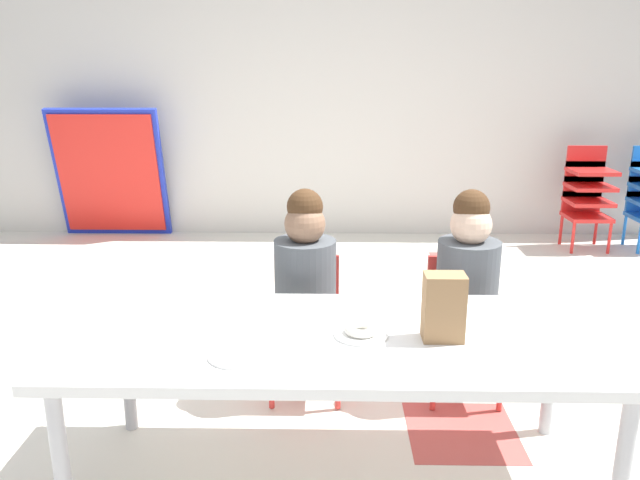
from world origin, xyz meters
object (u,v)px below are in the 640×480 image
at_px(kid_chair_red_stack, 587,191).
at_px(folded_activity_table, 110,174).
at_px(paper_plate_center_table, 238,355).
at_px(seated_child_near_camera, 305,275).
at_px(seated_child_middle_seat, 467,276).
at_px(paper_plate_near_edge, 361,334).
at_px(craft_table, 339,346).
at_px(donut_powdered_on_plate, 361,329).
at_px(paper_bag_brown, 444,307).

distance_m(kid_chair_red_stack, folded_activity_table, 3.85).
bearing_deg(paper_plate_center_table, seated_child_near_camera, 77.26).
height_order(seated_child_middle_seat, paper_plate_near_edge, seated_child_middle_seat).
distance_m(craft_table, paper_plate_center_table, 0.36).
distance_m(paper_plate_near_edge, donut_powdered_on_plate, 0.02).
distance_m(craft_table, seated_child_middle_seat, 0.81).
relative_size(seated_child_near_camera, paper_plate_near_edge, 5.10).
height_order(seated_child_near_camera, paper_bag_brown, seated_child_near_camera).
height_order(seated_child_near_camera, folded_activity_table, folded_activity_table).
height_order(kid_chair_red_stack, paper_plate_center_table, kid_chair_red_stack).
xyz_separation_m(seated_child_middle_seat, kid_chair_red_stack, (1.43, 2.34, -0.10)).
relative_size(seated_child_near_camera, seated_child_middle_seat, 1.00).
xyz_separation_m(paper_plate_center_table, donut_powdered_on_plate, (0.38, 0.16, 0.02)).
bearing_deg(kid_chair_red_stack, paper_plate_near_edge, -122.89).
relative_size(craft_table, seated_child_near_camera, 1.98).
height_order(seated_child_middle_seat, donut_powdered_on_plate, seated_child_middle_seat).
relative_size(paper_bag_brown, paper_plate_near_edge, 1.22).
bearing_deg(paper_plate_center_table, kid_chair_red_stack, 53.64).
bearing_deg(seated_child_middle_seat, donut_powdered_on_plate, -127.88).
bearing_deg(donut_powdered_on_plate, seated_child_middle_seat, 52.12).
xyz_separation_m(seated_child_middle_seat, paper_bag_brown, (-0.21, -0.63, 0.11)).
xyz_separation_m(craft_table, seated_child_middle_seat, (0.54, 0.59, 0.04)).
relative_size(craft_table, kid_chair_red_stack, 2.27).
relative_size(craft_table, seated_child_middle_seat, 1.98).
height_order(craft_table, paper_plate_near_edge, paper_plate_near_edge).
bearing_deg(kid_chair_red_stack, seated_child_near_camera, -132.11).
xyz_separation_m(craft_table, seated_child_near_camera, (-0.14, 0.59, 0.04)).
bearing_deg(paper_bag_brown, seated_child_near_camera, 126.67).
bearing_deg(paper_plate_center_table, seated_child_middle_seat, 41.97).
distance_m(kid_chair_red_stack, donut_powdered_on_plate, 3.51).
xyz_separation_m(kid_chair_red_stack, paper_bag_brown, (-1.64, -2.97, 0.21)).
bearing_deg(paper_bag_brown, donut_powdered_on_plate, 175.28).
bearing_deg(folded_activity_table, seated_child_middle_seat, -47.00).
bearing_deg(paper_plate_center_table, paper_plate_near_edge, 22.84).
xyz_separation_m(seated_child_near_camera, paper_plate_center_table, (-0.17, -0.77, 0.01)).
distance_m(seated_child_near_camera, paper_plate_near_edge, 0.64).
xyz_separation_m(seated_child_near_camera, folded_activity_table, (-1.73, 2.59, -0.02)).
distance_m(craft_table, seated_child_near_camera, 0.61).
bearing_deg(craft_table, paper_plate_near_edge, -10.07).
distance_m(kid_chair_red_stack, paper_plate_center_table, 3.86).
bearing_deg(seated_child_near_camera, craft_table, -77.11).
bearing_deg(seated_child_near_camera, folded_activity_table, 123.80).
relative_size(folded_activity_table, donut_powdered_on_plate, 9.98).
bearing_deg(seated_child_near_camera, seated_child_middle_seat, 0.00).
xyz_separation_m(paper_bag_brown, paper_plate_near_edge, (-0.26, 0.02, -0.11)).
height_order(paper_bag_brown, donut_powdered_on_plate, paper_bag_brown).
bearing_deg(kid_chair_red_stack, paper_bag_brown, -119.00).
bearing_deg(seated_child_near_camera, paper_plate_center_table, -102.74).
relative_size(seated_child_near_camera, kid_chair_red_stack, 1.15).
height_order(craft_table, paper_bag_brown, paper_bag_brown).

